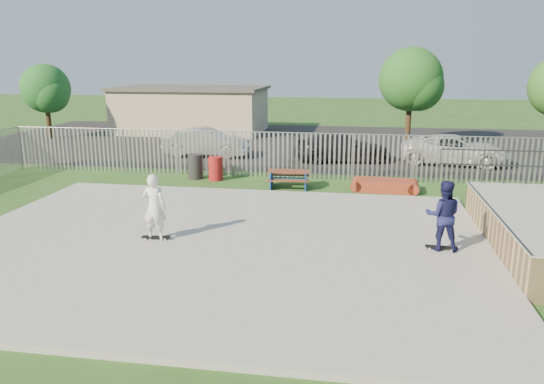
% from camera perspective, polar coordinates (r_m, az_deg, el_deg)
% --- Properties ---
extents(ground, '(120.00, 120.00, 0.00)m').
position_cam_1_polar(ground, '(15.03, -6.03, -5.71)').
color(ground, '#294E1B').
rests_on(ground, ground).
extents(concrete_slab, '(15.00, 12.00, 0.15)m').
position_cam_1_polar(concrete_slab, '(15.01, -6.04, -5.44)').
color(concrete_slab, gray).
rests_on(concrete_slab, ground).
extents(fence, '(26.04, 16.02, 2.00)m').
position_cam_1_polar(fence, '(18.87, 0.48, 1.62)').
color(fence, gray).
rests_on(fence, ground).
extents(picnic_table, '(1.78, 1.51, 0.71)m').
position_cam_1_polar(picnic_table, '(21.53, 1.79, 1.43)').
color(picnic_table, brown).
rests_on(picnic_table, ground).
extents(funbox, '(2.25, 1.24, 0.44)m').
position_cam_1_polar(funbox, '(21.46, 12.03, 0.69)').
color(funbox, maroon).
rests_on(funbox, ground).
extents(trash_bin_red, '(0.61, 0.61, 1.02)m').
position_cam_1_polar(trash_bin_red, '(22.95, -6.08, 2.52)').
color(trash_bin_red, maroon).
rests_on(trash_bin_red, ground).
extents(trash_bin_grey, '(0.64, 0.64, 1.07)m').
position_cam_1_polar(trash_bin_grey, '(23.35, -8.24, 2.73)').
color(trash_bin_grey, black).
rests_on(trash_bin_grey, ground).
extents(parking_lot, '(40.00, 18.00, 0.02)m').
position_cam_1_polar(parking_lot, '(33.24, 2.61, 5.30)').
color(parking_lot, black).
rests_on(parking_lot, ground).
extents(car_silver, '(4.57, 1.65, 1.50)m').
position_cam_1_polar(car_silver, '(28.64, -7.10, 5.33)').
color(car_silver, silver).
rests_on(car_silver, parking_lot).
extents(car_dark, '(5.18, 2.89, 1.42)m').
position_cam_1_polar(car_dark, '(27.21, 7.53, 4.77)').
color(car_dark, black).
rests_on(car_dark, parking_lot).
extents(car_white, '(5.50, 3.24, 1.44)m').
position_cam_1_polar(car_white, '(27.75, 19.09, 4.31)').
color(car_white, silver).
rests_on(car_white, parking_lot).
extents(building, '(10.40, 6.40, 3.20)m').
position_cam_1_polar(building, '(38.64, -8.64, 8.78)').
color(building, '#B8AA8D').
rests_on(building, ground).
extents(tree_left, '(3.12, 3.12, 4.81)m').
position_cam_1_polar(tree_left, '(37.75, -23.19, 10.18)').
color(tree_left, '#3A2917').
rests_on(tree_left, ground).
extents(tree_mid, '(3.76, 3.76, 5.80)m').
position_cam_1_polar(tree_mid, '(33.15, 14.71, 11.61)').
color(tree_mid, '#3F2C19').
rests_on(tree_mid, ground).
extents(skateboard_a, '(0.81, 0.24, 0.08)m').
position_cam_1_polar(skateboard_a, '(14.90, 17.68, -5.75)').
color(skateboard_a, black).
rests_on(skateboard_a, concrete_slab).
extents(skateboard_b, '(0.82, 0.29, 0.08)m').
position_cam_1_polar(skateboard_b, '(15.33, -12.36, -4.83)').
color(skateboard_b, black).
rests_on(skateboard_b, concrete_slab).
extents(skater_navy, '(0.95, 0.76, 1.88)m').
position_cam_1_polar(skater_navy, '(14.62, 17.94, -2.41)').
color(skater_navy, '#151741').
rests_on(skater_navy, concrete_slab).
extents(skater_white, '(0.71, 0.50, 1.88)m').
position_cam_1_polar(skater_white, '(15.07, -12.54, -1.58)').
color(skater_white, white).
rests_on(skater_white, concrete_slab).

